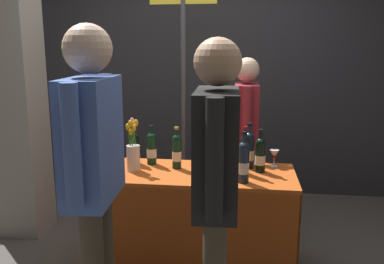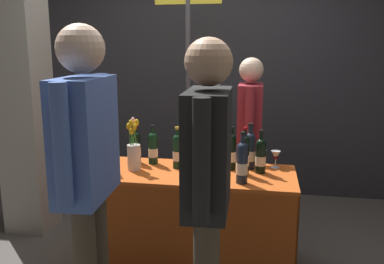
{
  "view_description": "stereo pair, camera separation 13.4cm",
  "coord_description": "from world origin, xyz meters",
  "px_view_note": "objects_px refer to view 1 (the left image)",
  "views": [
    {
      "loc": [
        0.38,
        -2.88,
        1.66
      ],
      "look_at": [
        0.0,
        0.0,
        1.04
      ],
      "focal_mm": 38.46,
      "sensor_mm": 36.0,
      "label": 1
    },
    {
      "loc": [
        0.51,
        -2.86,
        1.66
      ],
      "look_at": [
        0.0,
        0.0,
        1.04
      ],
      "focal_mm": 38.46,
      "sensor_mm": 36.0,
      "label": 2
    }
  ],
  "objects_px": {
    "tasting_table": "(192,202)",
    "featured_wine_bottle": "(245,154)",
    "taster_foreground_right": "(93,162)",
    "booth_signpost": "(183,75)",
    "flower_vase": "(133,153)",
    "concrete_pillar": "(12,34)",
    "vendor_presenter": "(246,128)",
    "wine_glass_near_vendor": "(274,155)",
    "display_bottle_0": "(231,151)"
  },
  "relations": [
    {
      "from": "wine_glass_near_vendor",
      "to": "booth_signpost",
      "type": "relative_size",
      "value": 0.06
    },
    {
      "from": "vendor_presenter",
      "to": "wine_glass_near_vendor",
      "type": "bearing_deg",
      "value": 20.58
    },
    {
      "from": "concrete_pillar",
      "to": "taster_foreground_right",
      "type": "xyz_separation_m",
      "value": [
        1.18,
        -1.35,
        -0.68
      ]
    },
    {
      "from": "display_bottle_0",
      "to": "taster_foreground_right",
      "type": "xyz_separation_m",
      "value": [
        -0.66,
        -1.05,
        0.19
      ]
    },
    {
      "from": "flower_vase",
      "to": "booth_signpost",
      "type": "distance_m",
      "value": 1.1
    },
    {
      "from": "taster_foreground_right",
      "to": "booth_signpost",
      "type": "distance_m",
      "value": 1.9
    },
    {
      "from": "wine_glass_near_vendor",
      "to": "taster_foreground_right",
      "type": "relative_size",
      "value": 0.08
    },
    {
      "from": "featured_wine_bottle",
      "to": "booth_signpost",
      "type": "distance_m",
      "value": 1.2
    },
    {
      "from": "wine_glass_near_vendor",
      "to": "vendor_presenter",
      "type": "xyz_separation_m",
      "value": [
        -0.22,
        0.56,
        0.09
      ]
    },
    {
      "from": "taster_foreground_right",
      "to": "booth_signpost",
      "type": "height_order",
      "value": "booth_signpost"
    },
    {
      "from": "concrete_pillar",
      "to": "tasting_table",
      "type": "height_order",
      "value": "concrete_pillar"
    },
    {
      "from": "concrete_pillar",
      "to": "taster_foreground_right",
      "type": "bearing_deg",
      "value": -48.77
    },
    {
      "from": "vendor_presenter",
      "to": "taster_foreground_right",
      "type": "bearing_deg",
      "value": -25.04
    },
    {
      "from": "featured_wine_bottle",
      "to": "taster_foreground_right",
      "type": "height_order",
      "value": "taster_foreground_right"
    },
    {
      "from": "tasting_table",
      "to": "flower_vase",
      "type": "relative_size",
      "value": 3.84
    },
    {
      "from": "wine_glass_near_vendor",
      "to": "taster_foreground_right",
      "type": "distance_m",
      "value": 1.54
    },
    {
      "from": "tasting_table",
      "to": "featured_wine_bottle",
      "type": "distance_m",
      "value": 0.55
    },
    {
      "from": "vendor_presenter",
      "to": "taster_foreground_right",
      "type": "relative_size",
      "value": 0.88
    },
    {
      "from": "taster_foreground_right",
      "to": "booth_signpost",
      "type": "bearing_deg",
      "value": -8.86
    },
    {
      "from": "concrete_pillar",
      "to": "taster_foreground_right",
      "type": "distance_m",
      "value": 1.91
    },
    {
      "from": "wine_glass_near_vendor",
      "to": "vendor_presenter",
      "type": "relative_size",
      "value": 0.09
    },
    {
      "from": "featured_wine_bottle",
      "to": "taster_foreground_right",
      "type": "distance_m",
      "value": 1.23
    },
    {
      "from": "wine_glass_near_vendor",
      "to": "vendor_presenter",
      "type": "bearing_deg",
      "value": 111.52
    },
    {
      "from": "featured_wine_bottle",
      "to": "taster_foreground_right",
      "type": "relative_size",
      "value": 0.2
    },
    {
      "from": "tasting_table",
      "to": "wine_glass_near_vendor",
      "type": "relative_size",
      "value": 11.4
    },
    {
      "from": "concrete_pillar",
      "to": "featured_wine_bottle",
      "type": "xyz_separation_m",
      "value": [
        1.95,
        -0.41,
        -0.86
      ]
    },
    {
      "from": "concrete_pillar",
      "to": "vendor_presenter",
      "type": "bearing_deg",
      "value": 10.85
    },
    {
      "from": "concrete_pillar",
      "to": "tasting_table",
      "type": "distance_m",
      "value": 2.04
    },
    {
      "from": "concrete_pillar",
      "to": "featured_wine_bottle",
      "type": "distance_m",
      "value": 2.17
    },
    {
      "from": "flower_vase",
      "to": "display_bottle_0",
      "type": "bearing_deg",
      "value": 10.65
    },
    {
      "from": "taster_foreground_right",
      "to": "concrete_pillar",
      "type": "bearing_deg",
      "value": 37.94
    },
    {
      "from": "wine_glass_near_vendor",
      "to": "vendor_presenter",
      "type": "height_order",
      "value": "vendor_presenter"
    },
    {
      "from": "concrete_pillar",
      "to": "tasting_table",
      "type": "bearing_deg",
      "value": -14.54
    },
    {
      "from": "tasting_table",
      "to": "display_bottle_0",
      "type": "height_order",
      "value": "display_bottle_0"
    },
    {
      "from": "featured_wine_bottle",
      "to": "booth_signpost",
      "type": "relative_size",
      "value": 0.16
    },
    {
      "from": "concrete_pillar",
      "to": "booth_signpost",
      "type": "bearing_deg",
      "value": 20.89
    },
    {
      "from": "tasting_table",
      "to": "featured_wine_bottle",
      "type": "relative_size",
      "value": 4.32
    },
    {
      "from": "tasting_table",
      "to": "taster_foreground_right",
      "type": "height_order",
      "value": "taster_foreground_right"
    },
    {
      "from": "wine_glass_near_vendor",
      "to": "booth_signpost",
      "type": "xyz_separation_m",
      "value": [
        -0.81,
        0.71,
        0.55
      ]
    },
    {
      "from": "vendor_presenter",
      "to": "display_bottle_0",
      "type": "bearing_deg",
      "value": -10.0
    },
    {
      "from": "concrete_pillar",
      "to": "vendor_presenter",
      "type": "distance_m",
      "value": 2.15
    },
    {
      "from": "vendor_presenter",
      "to": "concrete_pillar",
      "type": "bearing_deg",
      "value": -80.09
    },
    {
      "from": "featured_wine_bottle",
      "to": "booth_signpost",
      "type": "height_order",
      "value": "booth_signpost"
    },
    {
      "from": "tasting_table",
      "to": "featured_wine_bottle",
      "type": "xyz_separation_m",
      "value": [
        0.38,
        -0.0,
        0.39
      ]
    },
    {
      "from": "tasting_table",
      "to": "booth_signpost",
      "type": "distance_m",
      "value": 1.29
    },
    {
      "from": "flower_vase",
      "to": "booth_signpost",
      "type": "xyz_separation_m",
      "value": [
        0.23,
        0.95,
        0.51
      ]
    },
    {
      "from": "featured_wine_bottle",
      "to": "concrete_pillar",
      "type": "bearing_deg",
      "value": 168.22
    },
    {
      "from": "featured_wine_bottle",
      "to": "taster_foreground_right",
      "type": "bearing_deg",
      "value": -129.19
    },
    {
      "from": "tasting_table",
      "to": "display_bottle_0",
      "type": "relative_size",
      "value": 4.63
    },
    {
      "from": "featured_wine_bottle",
      "to": "flower_vase",
      "type": "height_order",
      "value": "flower_vase"
    }
  ]
}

